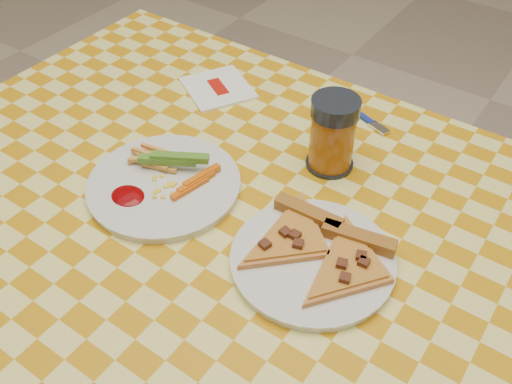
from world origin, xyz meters
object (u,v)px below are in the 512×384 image
(table, at_px, (249,255))
(plate_left, at_px, (164,186))
(drink_glass, at_px, (333,135))
(plate_right, at_px, (312,261))

(table, bearing_deg, plate_left, -175.12)
(drink_glass, bearing_deg, plate_right, -66.65)
(plate_left, relative_size, plate_right, 1.06)
(plate_right, bearing_deg, drink_glass, 113.35)
(table, bearing_deg, drink_glass, 80.63)
(table, distance_m, plate_right, 0.14)
(drink_glass, bearing_deg, table, -99.37)
(plate_right, bearing_deg, plate_left, -179.65)
(plate_left, bearing_deg, table, 4.88)
(plate_left, xyz_separation_m, drink_glass, (0.19, 0.21, 0.06))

